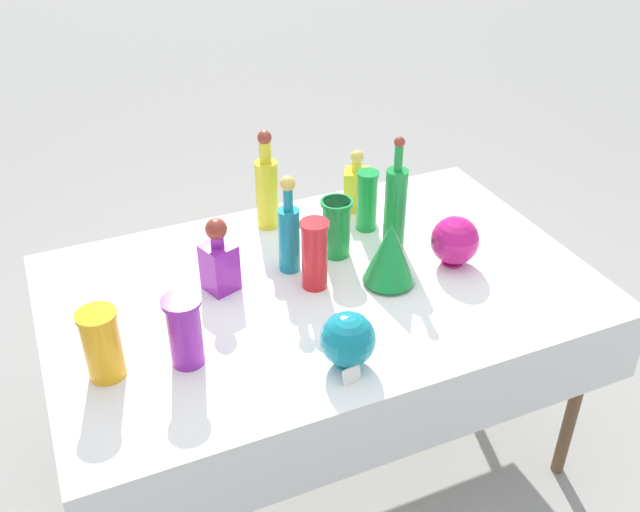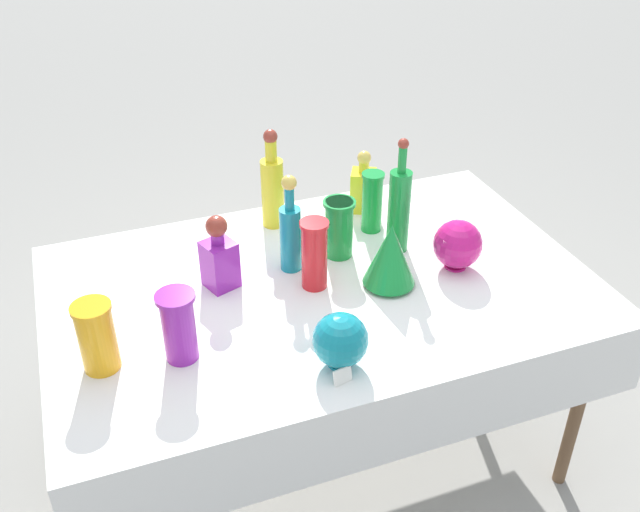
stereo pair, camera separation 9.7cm
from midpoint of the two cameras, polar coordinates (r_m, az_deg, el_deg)
ground_plane at (r=2.77m, az=1.04°, el=-15.11°), size 40.00×40.00×0.00m
display_table at (r=2.27m, az=1.49°, el=-3.68°), size 1.70×1.08×0.76m
tall_bottle_0 at (r=2.25m, az=-1.15°, el=1.92°), size 0.07×0.07×0.34m
tall_bottle_1 at (r=2.36m, az=7.52°, el=3.81°), size 0.07×0.07×0.40m
tall_bottle_2 at (r=2.49m, az=-2.71°, el=5.51°), size 0.08×0.08×0.36m
square_decanter_0 at (r=2.20m, az=-6.82°, el=-0.09°), size 0.12×0.12×0.25m
square_decanter_1 at (r=2.62m, az=4.54°, el=5.52°), size 0.12×0.12×0.24m
slender_vase_0 at (r=2.48m, az=5.32°, el=4.43°), size 0.08×0.08×0.22m
slender_vase_1 at (r=1.95m, az=-16.09°, el=-6.14°), size 0.11×0.11×0.20m
slender_vase_2 at (r=2.17m, az=0.83°, el=0.24°), size 0.09×0.09×0.23m
slender_vase_3 at (r=1.93m, az=-9.84°, el=-5.46°), size 0.11×0.11×0.21m
slender_vase_4 at (r=2.34m, az=2.73°, el=2.35°), size 0.11×0.11×0.20m
fluted_vase_0 at (r=2.20m, az=6.91°, el=0.11°), size 0.16×0.16×0.22m
round_bowl_0 at (r=1.90m, az=3.11°, el=-6.77°), size 0.15×0.15×0.16m
round_bowl_1 at (r=2.33m, az=12.13°, el=0.91°), size 0.16×0.16×0.17m
price_tag_left at (r=1.89m, az=3.32°, el=-9.56°), size 0.06×0.03×0.05m
cardboard_box_behind_left at (r=3.39m, az=-5.70°, el=-1.61°), size 0.47×0.41×0.36m
cardboard_box_behind_right at (r=3.42m, az=-1.79°, el=-1.25°), size 0.57×0.37×0.35m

